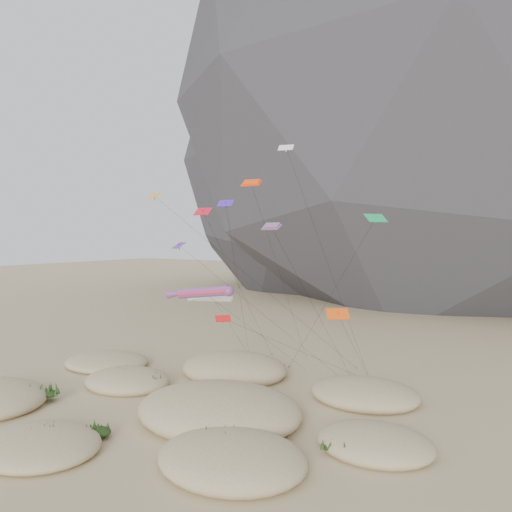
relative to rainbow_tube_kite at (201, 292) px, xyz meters
The scene contains 10 objects.
ground 14.42m from the rainbow_tube_kite, 72.68° to the right, with size 500.00×500.00×0.00m, color #CCB789.
rock_headland 126.49m from the rainbow_tube_kite, 85.33° to the left, with size 226.37×148.64×177.50m.
dunes 11.89m from the rainbow_tube_kite, 72.30° to the right, with size 51.26×37.77×4.16m.
dune_grass 11.68m from the rainbow_tube_kite, 70.57° to the right, with size 40.95×29.98×1.51m.
kite_stakes 19.18m from the rainbow_tube_kite, 73.80° to the left, with size 24.27×6.51×0.30m.
rainbow_tube_kite is the anchor object (origin of this frame).
white_tube_kite 4.50m from the rainbow_tube_kite, 112.57° to the left, with size 7.37×9.68×10.92m.
orange_parafoil 14.45m from the rainbow_tube_kite, 66.57° to the left, with size 2.57×14.49×24.79m.
multi_parafoil 11.70m from the rainbow_tube_kite, ahead, with size 4.56×14.89×19.30m.
delta_kites 8.52m from the rainbow_tube_kite, 26.81° to the left, with size 27.51×23.79×28.25m.
Camera 1 is at (32.93, -36.50, 17.92)m, focal length 35.00 mm.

